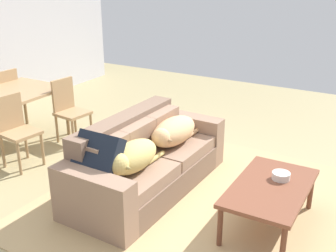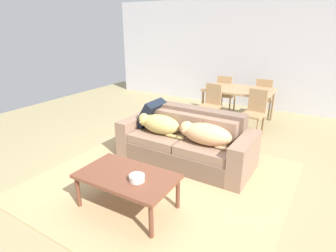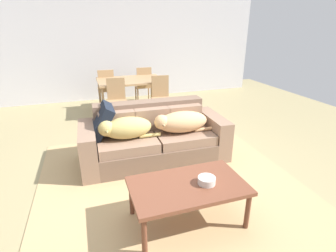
{
  "view_description": "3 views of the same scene",
  "coord_description": "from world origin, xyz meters",
  "px_view_note": "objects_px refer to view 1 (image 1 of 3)",
  "views": [
    {
      "loc": [
        -3.46,
        -2.01,
        2.4
      ],
      "look_at": [
        0.28,
        0.13,
        0.73
      ],
      "focal_mm": 44.9,
      "sensor_mm": 36.0,
      "label": 1
    },
    {
      "loc": [
        1.84,
        -3.27,
        2.06
      ],
      "look_at": [
        -0.11,
        0.07,
        0.64
      ],
      "focal_mm": 29.38,
      "sensor_mm": 36.0,
      "label": 2
    },
    {
      "loc": [
        -0.85,
        -3.14,
        1.93
      ],
      "look_at": [
        0.24,
        0.12,
        0.57
      ],
      "focal_mm": 28.22,
      "sensor_mm": 36.0,
      "label": 3
    }
  ],
  "objects_px": {
    "couch": "(145,162)",
    "dog_on_left_cushion": "(132,157)",
    "coffee_table": "(270,190)",
    "dining_chair_near_left": "(16,128)",
    "dining_chair_near_right": "(69,108)",
    "dog_on_right_cushion": "(173,132)",
    "bowl_on_coffee_table": "(281,176)",
    "dining_table": "(7,98)",
    "throw_pillow_by_left_arm": "(96,158)",
    "dining_chair_far_right": "(5,96)"
  },
  "relations": [
    {
      "from": "couch",
      "to": "dog_on_left_cushion",
      "type": "height_order",
      "value": "couch"
    },
    {
      "from": "coffee_table",
      "to": "dining_chair_near_left",
      "type": "distance_m",
      "value": 3.15
    },
    {
      "from": "coffee_table",
      "to": "dining_chair_near_right",
      "type": "height_order",
      "value": "dining_chair_near_right"
    },
    {
      "from": "dog_on_right_cushion",
      "to": "bowl_on_coffee_table",
      "type": "distance_m",
      "value": 1.35
    },
    {
      "from": "dining_table",
      "to": "dining_chair_near_right",
      "type": "bearing_deg",
      "value": -51.19
    },
    {
      "from": "dog_on_right_cushion",
      "to": "dining_chair_near_right",
      "type": "xyz_separation_m",
      "value": [
        0.27,
        1.83,
        -0.1
      ]
    },
    {
      "from": "dog_on_left_cushion",
      "to": "dog_on_right_cushion",
      "type": "bearing_deg",
      "value": -0.15
    },
    {
      "from": "bowl_on_coffee_table",
      "to": "dog_on_left_cushion",
      "type": "bearing_deg",
      "value": 112.85
    },
    {
      "from": "dining_table",
      "to": "dining_chair_near_left",
      "type": "xyz_separation_m",
      "value": [
        -0.41,
        -0.62,
        -0.18
      ]
    },
    {
      "from": "coffee_table",
      "to": "bowl_on_coffee_table",
      "type": "bearing_deg",
      "value": -13.89
    },
    {
      "from": "dog_on_right_cushion",
      "to": "dining_chair_near_right",
      "type": "distance_m",
      "value": 1.86
    },
    {
      "from": "couch",
      "to": "coffee_table",
      "type": "bearing_deg",
      "value": -90.44
    },
    {
      "from": "couch",
      "to": "bowl_on_coffee_table",
      "type": "xyz_separation_m",
      "value": [
        0.13,
        -1.49,
        0.16
      ]
    },
    {
      "from": "coffee_table",
      "to": "dining_chair_near_left",
      "type": "xyz_separation_m",
      "value": [
        -0.24,
        3.14,
        0.1
      ]
    },
    {
      "from": "couch",
      "to": "dining_chair_near_right",
      "type": "xyz_separation_m",
      "value": [
        0.63,
        1.67,
        0.18
      ]
    },
    {
      "from": "bowl_on_coffee_table",
      "to": "dining_chair_near_right",
      "type": "relative_size",
      "value": 0.19
    },
    {
      "from": "throw_pillow_by_left_arm",
      "to": "coffee_table",
      "type": "height_order",
      "value": "throw_pillow_by_left_arm"
    },
    {
      "from": "dining_chair_near_left",
      "to": "throw_pillow_by_left_arm",
      "type": "bearing_deg",
      "value": -98.12
    },
    {
      "from": "coffee_table",
      "to": "dining_chair_far_right",
      "type": "relative_size",
      "value": 1.24
    },
    {
      "from": "dog_on_left_cushion",
      "to": "dog_on_right_cushion",
      "type": "distance_m",
      "value": 0.8
    },
    {
      "from": "dog_on_left_cushion",
      "to": "bowl_on_coffee_table",
      "type": "height_order",
      "value": "dog_on_left_cushion"
    },
    {
      "from": "dining_table",
      "to": "throw_pillow_by_left_arm",
      "type": "bearing_deg",
      "value": -110.79
    },
    {
      "from": "dining_table",
      "to": "dining_chair_far_right",
      "type": "distance_m",
      "value": 0.74
    },
    {
      "from": "dog_on_left_cushion",
      "to": "throw_pillow_by_left_arm",
      "type": "distance_m",
      "value": 0.36
    },
    {
      "from": "dog_on_right_cushion",
      "to": "dining_chair_near_right",
      "type": "relative_size",
      "value": 1.02
    },
    {
      "from": "couch",
      "to": "dining_chair_far_right",
      "type": "height_order",
      "value": "dining_chair_far_right"
    },
    {
      "from": "dog_on_left_cushion",
      "to": "bowl_on_coffee_table",
      "type": "bearing_deg",
      "value": -65.63
    },
    {
      "from": "couch",
      "to": "bowl_on_coffee_table",
      "type": "relative_size",
      "value": 12.09
    },
    {
      "from": "dog_on_right_cushion",
      "to": "bowl_on_coffee_table",
      "type": "relative_size",
      "value": 5.27
    },
    {
      "from": "throw_pillow_by_left_arm",
      "to": "dining_table",
      "type": "relative_size",
      "value": 0.34
    },
    {
      "from": "couch",
      "to": "dog_on_left_cushion",
      "type": "xyz_separation_m",
      "value": [
        -0.44,
        -0.14,
        0.27
      ]
    },
    {
      "from": "dog_on_right_cushion",
      "to": "dining_table",
      "type": "height_order",
      "value": "dining_table"
    },
    {
      "from": "dining_table",
      "to": "couch",
      "type": "bearing_deg",
      "value": -93.04
    },
    {
      "from": "dining_chair_near_left",
      "to": "dining_chair_far_right",
      "type": "xyz_separation_m",
      "value": [
        0.84,
        1.19,
        -0.0
      ]
    },
    {
      "from": "couch",
      "to": "dining_chair_near_left",
      "type": "distance_m",
      "value": 1.73
    },
    {
      "from": "dog_on_left_cushion",
      "to": "dining_chair_near_left",
      "type": "distance_m",
      "value": 1.84
    },
    {
      "from": "dog_on_left_cushion",
      "to": "coffee_table",
      "type": "relative_size",
      "value": 0.74
    },
    {
      "from": "throw_pillow_by_left_arm",
      "to": "dog_on_right_cushion",
      "type": "bearing_deg",
      "value": -12.21
    },
    {
      "from": "dining_chair_far_right",
      "to": "dining_chair_near_left",
      "type": "bearing_deg",
      "value": 57.4
    },
    {
      "from": "dog_on_right_cushion",
      "to": "couch",
      "type": "bearing_deg",
      "value": 157.73
    },
    {
      "from": "dog_on_right_cushion",
      "to": "dining_chair_near_right",
      "type": "bearing_deg",
      "value": 83.08
    },
    {
      "from": "dining_table",
      "to": "dining_chair_far_right",
      "type": "height_order",
      "value": "dining_chair_far_right"
    },
    {
      "from": "dog_on_left_cushion",
      "to": "dining_chair_near_left",
      "type": "bearing_deg",
      "value": 86.79
    },
    {
      "from": "dog_on_left_cushion",
      "to": "dining_chair_near_left",
      "type": "relative_size",
      "value": 0.93
    },
    {
      "from": "dog_on_left_cushion",
      "to": "bowl_on_coffee_table",
      "type": "xyz_separation_m",
      "value": [
        0.57,
        -1.35,
        -0.11
      ]
    },
    {
      "from": "couch",
      "to": "dog_on_left_cushion",
      "type": "distance_m",
      "value": 0.54
    },
    {
      "from": "dining_table",
      "to": "bowl_on_coffee_table",
      "type": "bearing_deg",
      "value": -89.91
    },
    {
      "from": "couch",
      "to": "dining_chair_far_right",
      "type": "bearing_deg",
      "value": 80.72
    },
    {
      "from": "couch",
      "to": "bowl_on_coffee_table",
      "type": "height_order",
      "value": "couch"
    },
    {
      "from": "dog_on_left_cushion",
      "to": "dining_chair_near_left",
      "type": "xyz_separation_m",
      "value": [
        0.15,
        1.83,
        -0.09
      ]
    }
  ]
}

